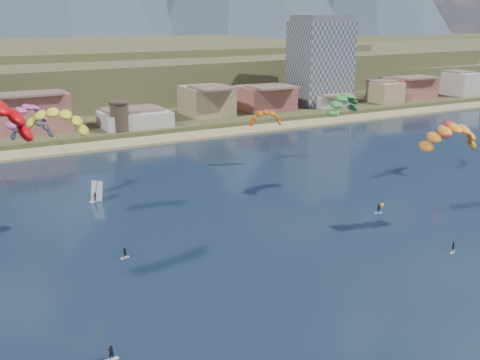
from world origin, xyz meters
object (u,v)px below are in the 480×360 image
object	(u,v)px
kitesurfer_yellow	(54,118)
kitesurfer_green	(343,101)
windsurfer	(96,195)
buoy	(382,205)
apartment_tower	(320,61)
watchtower	(120,116)
kitesurfer_orange	(451,132)

from	to	relation	value
kitesurfer_yellow	kitesurfer_green	world-z (taller)	kitesurfer_yellow
windsurfer	kitesurfer_yellow	bearing A→B (deg)	-120.47
windsurfer	buoy	xyz separation A→B (m)	(46.09, -27.82, -1.10)
kitesurfer_yellow	kitesurfer_green	size ratio (longest dim) A/B	1.06
apartment_tower	buoy	distance (m)	109.93
kitesurfer_yellow	kitesurfer_green	bearing A→B (deg)	-3.38
apartment_tower	buoy	size ratio (longest dim) A/B	40.85
apartment_tower	windsurfer	size ratio (longest dim) A/B	8.22
kitesurfer_green	kitesurfer_yellow	bearing A→B (deg)	176.62
apartment_tower	watchtower	xyz separation A→B (m)	(-80.00, -14.00, -11.45)
watchtower	buoy	world-z (taller)	watchtower
buoy	kitesurfer_orange	bearing A→B (deg)	-87.34
kitesurfer_orange	watchtower	bearing A→B (deg)	105.90
kitesurfer_yellow	watchtower	bearing A→B (deg)	66.77
kitesurfer_green	windsurfer	bearing A→B (deg)	158.43
kitesurfer_yellow	kitesurfer_orange	bearing A→B (deg)	-25.78
apartment_tower	watchtower	bearing A→B (deg)	-170.07
apartment_tower	buoy	world-z (taller)	apartment_tower
watchtower	kitesurfer_yellow	xyz separation A→B (m)	(-28.58, -66.59, 12.63)
apartment_tower	buoy	xyz separation A→B (m)	(-54.06, -94.07, -17.69)
kitesurfer_green	buoy	bearing A→B (deg)	-79.25
kitesurfer_green	windsurfer	xyz separation A→B (m)	(-44.12, 17.44, -17.01)
windsurfer	buoy	world-z (taller)	windsurfer
apartment_tower	kitesurfer_yellow	xyz separation A→B (m)	(-108.58, -80.59, 1.18)
kitesurfer_green	windsurfer	distance (m)	50.39
windsurfer	watchtower	bearing A→B (deg)	68.92
watchtower	windsurfer	world-z (taller)	watchtower
watchtower	kitesurfer_green	size ratio (longest dim) A/B	0.39
watchtower	kitesurfer_orange	size ratio (longest dim) A/B	0.44
watchtower	kitesurfer_orange	xyz separation A→B (m)	(26.55, -93.22, 9.91)
apartment_tower	watchtower	size ratio (longest dim) A/B	3.72
kitesurfer_orange	kitesurfer_green	bearing A→B (deg)	96.26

